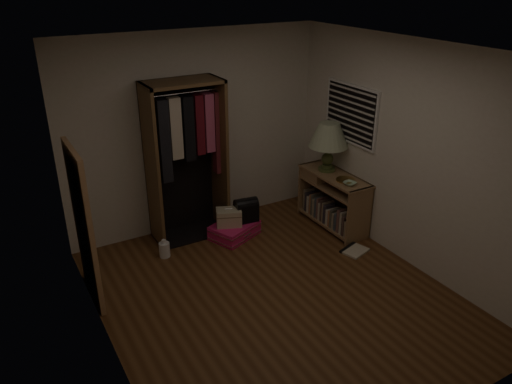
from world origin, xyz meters
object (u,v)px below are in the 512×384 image
(black_bag, at_px, (246,209))
(train_case, at_px, (229,217))
(pink_suitcase, at_px, (234,230))
(white_jug, at_px, (164,249))
(open_wardrobe, at_px, (187,146))
(console_bookshelf, at_px, (331,198))
(table_lamp, at_px, (329,136))
(floor_mirror, at_px, (84,226))

(black_bag, bearing_deg, train_case, -173.83)
(pink_suitcase, xyz_separation_m, white_jug, (-0.98, -0.01, 0.00))
(open_wardrobe, bearing_deg, pink_suitcase, -41.23)
(open_wardrobe, bearing_deg, console_bookshelf, -22.65)
(white_jug, bearing_deg, table_lamp, -4.63)
(table_lamp, xyz_separation_m, white_jug, (-2.30, 0.19, -1.14))
(pink_suitcase, xyz_separation_m, train_case, (-0.07, 0.01, 0.21))
(pink_suitcase, bearing_deg, open_wardrobe, 116.79)
(pink_suitcase, height_order, black_bag, black_bag)
(open_wardrobe, height_order, floor_mirror, open_wardrobe)
(black_bag, height_order, white_jug, black_bag)
(floor_mirror, xyz_separation_m, black_bag, (2.11, 0.39, -0.50))
(table_lamp, bearing_deg, white_jug, 175.37)
(floor_mirror, xyz_separation_m, pink_suitcase, (1.92, 0.38, -0.76))
(console_bookshelf, relative_size, table_lamp, 1.64)
(white_jug, bearing_deg, floor_mirror, -158.63)
(table_lamp, bearing_deg, black_bag, 169.81)
(open_wardrobe, xyz_separation_m, pink_suitcase, (0.44, -0.39, -1.13))
(floor_mirror, bearing_deg, white_jug, 21.37)
(console_bookshelf, relative_size, pink_suitcase, 1.52)
(open_wardrobe, height_order, black_bag, open_wardrobe)
(pink_suitcase, relative_size, train_case, 1.89)
(floor_mirror, height_order, table_lamp, floor_mirror)
(black_bag, height_order, table_lamp, table_lamp)
(black_bag, bearing_deg, open_wardrobe, 156.04)
(black_bag, relative_size, table_lamp, 0.47)
(open_wardrobe, distance_m, table_lamp, 1.85)
(pink_suitcase, distance_m, train_case, 0.22)
(train_case, height_order, table_lamp, table_lamp)
(open_wardrobe, height_order, pink_suitcase, open_wardrobe)
(floor_mirror, relative_size, black_bag, 5.24)
(train_case, bearing_deg, white_jug, -155.73)
(console_bookshelf, distance_m, pink_suitcase, 1.39)
(train_case, distance_m, table_lamp, 1.69)
(console_bookshelf, bearing_deg, open_wardrobe, 157.35)
(floor_mirror, bearing_deg, console_bookshelf, 0.68)
(open_wardrobe, height_order, table_lamp, open_wardrobe)
(console_bookshelf, height_order, white_jug, console_bookshelf)
(black_bag, bearing_deg, pink_suitcase, -171.12)
(floor_mirror, bearing_deg, train_case, 12.03)
(train_case, bearing_deg, pink_suitcase, 14.52)
(console_bookshelf, relative_size, floor_mirror, 0.66)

